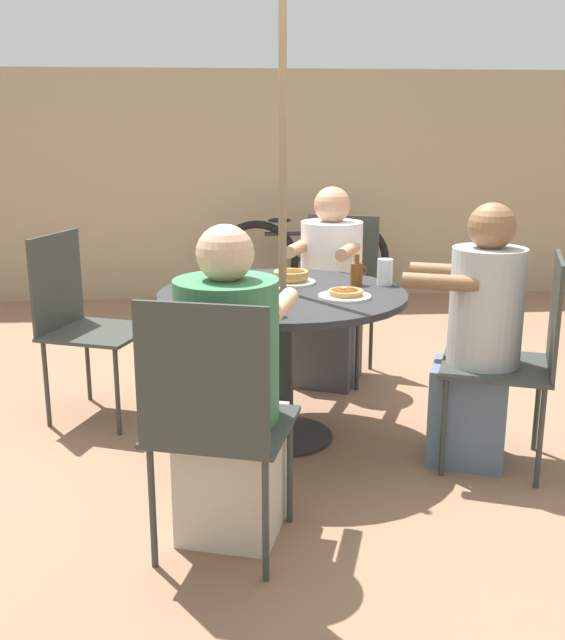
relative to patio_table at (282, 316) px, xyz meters
name	(u,v)px	position (x,y,z in m)	size (l,w,h in m)	color
ground_plane	(282,437)	(0.00, 0.00, -0.62)	(12.00, 12.00, 0.00)	#8C664C
back_fence	(252,186)	(0.00, 3.19, 0.36)	(10.00, 0.06, 1.97)	tan
patio_table	(282,316)	(0.00, 0.00, 0.00)	(1.18, 1.18, 0.74)	#28282B
umbrella_pole	(282,233)	(0.00, 0.00, 0.40)	(0.04, 0.04, 2.04)	#846B4C
patio_chair_north	(337,286)	(0.42, 1.01, -0.07)	(0.62, 0.62, 0.97)	#333833
diner_north	(330,295)	(0.35, 0.84, -0.09)	(0.52, 0.60, 1.16)	#3D3D42
patio_chair_east	(81,315)	(-1.02, 0.39, -0.07)	(0.61, 0.61, 0.97)	#333833
patio_chair_south	(215,414)	(-0.32, -1.05, -0.07)	(0.59, 0.59, 0.97)	#333833
diner_south	(230,399)	(-0.26, -0.87, -0.09)	(0.50, 0.60, 1.18)	beige
patio_chair_west	(521,350)	(1.02, -0.40, -0.07)	(0.61, 0.61, 0.97)	#333833
diner_west	(478,346)	(0.85, -0.33, -0.07)	(0.56, 0.47, 1.19)	slate
pancake_plate_a	(291,278)	(0.06, 0.20, 0.15)	(0.24, 0.24, 0.07)	silver
pancake_plate_b	(237,280)	(-0.21, 0.19, 0.14)	(0.24, 0.24, 0.06)	silver
pancake_plate_c	(345,294)	(0.27, -0.15, 0.13)	(0.24, 0.24, 0.05)	silver
syrup_bottle	(357,273)	(0.38, 0.13, 0.18)	(0.08, 0.06, 0.15)	brown
coffee_cup	(270,301)	(-0.09, -0.44, 0.18)	(0.08, 0.08, 0.12)	#33513D
drinking_glass_a	(385,272)	(0.52, 0.12, 0.18)	(0.08, 0.08, 0.13)	silver
bicycle	(303,261)	(0.41, 2.87, -0.25)	(1.52, 0.44, 0.75)	black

